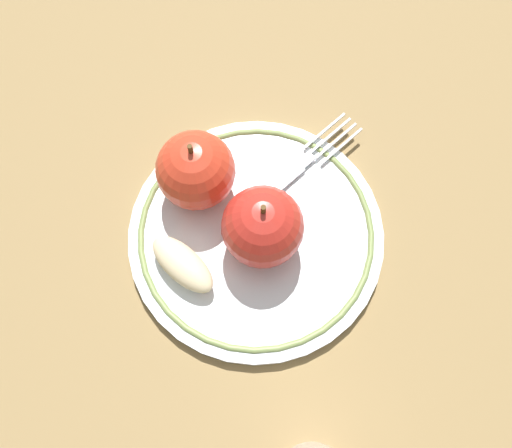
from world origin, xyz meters
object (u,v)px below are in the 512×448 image
object	(u,v)px
apple_second_whole	(196,171)
apple_red_whole	(263,227)
apple_slice_front	(183,264)
plate	(256,234)
fork	(292,174)

from	to	relation	value
apple_second_whole	apple_red_whole	bearing A→B (deg)	37.81
apple_second_whole	apple_slice_front	world-z (taller)	apple_second_whole
apple_red_whole	apple_slice_front	world-z (taller)	apple_red_whole
plate	apple_red_whole	world-z (taller)	apple_red_whole
plate	apple_slice_front	xyz separation A→B (m)	(0.02, -0.07, 0.02)
apple_red_whole	apple_second_whole	distance (m)	0.08
apple_red_whole	apple_slice_front	size ratio (longest dim) A/B	1.16
apple_red_whole	apple_second_whole	bearing A→B (deg)	-142.19
apple_slice_front	fork	distance (m)	0.14
plate	apple_red_whole	xyz separation A→B (m)	(0.01, 0.00, 0.04)
apple_slice_front	fork	xyz separation A→B (m)	(-0.07, 0.12, -0.01)
fork	apple_second_whole	bearing A→B (deg)	145.87
plate	apple_red_whole	size ratio (longest dim) A/B	2.96
apple_red_whole	apple_slice_front	bearing A→B (deg)	-79.90
apple_slice_front	fork	size ratio (longest dim) A/B	0.47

